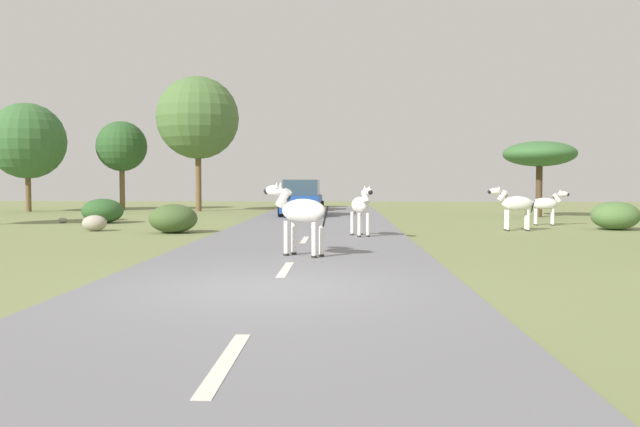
{
  "coord_description": "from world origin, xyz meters",
  "views": [
    {
      "loc": [
        1.18,
        -9.53,
        1.66
      ],
      "look_at": [
        0.44,
        11.71,
        0.61
      ],
      "focal_mm": 35.27,
      "sensor_mm": 36.0,
      "label": 1
    }
  ],
  "objects": [
    {
      "name": "car_1",
      "position": [
        -1.1,
        27.18,
        0.85
      ],
      "size": [
        2.08,
        4.37,
        1.74
      ],
      "rotation": [
        0.0,
        0.0,
        -0.02
      ],
      "color": "red",
      "rests_on": "road"
    },
    {
      "name": "zebra_3",
      "position": [
        7.11,
        12.21,
        0.92
      ],
      "size": [
        1.64,
        0.45,
        1.54
      ],
      "rotation": [
        0.0,
        0.0,
        1.6
      ],
      "color": "silver",
      "rests_on": "ground_plane"
    },
    {
      "name": "road",
      "position": [
        0.14,
        0.0,
        0.03
      ],
      "size": [
        6.0,
        64.0,
        0.05
      ],
      "primitive_type": "cube",
      "color": "slate",
      "rests_on": "ground_plane"
    },
    {
      "name": "bush_1",
      "position": [
        10.76,
        12.75,
        0.49
      ],
      "size": [
        1.65,
        1.48,
        0.99
      ],
      "primitive_type": "ellipsoid",
      "color": "#4C7038",
      "rests_on": "ground_plane"
    },
    {
      "name": "ground_plane",
      "position": [
        0.0,
        0.0,
        0.0
      ],
      "size": [
        90.0,
        90.0,
        0.0
      ],
      "primitive_type": "plane",
      "color": "olive"
    },
    {
      "name": "tree_3",
      "position": [
        -7.11,
        26.49,
        5.36
      ],
      "size": [
        4.72,
        4.72,
        7.73
      ],
      "color": "brown",
      "rests_on": "ground_plane"
    },
    {
      "name": "rock_1",
      "position": [
        -10.23,
        15.69,
        0.11
      ],
      "size": [
        0.38,
        0.27,
        0.22
      ],
      "primitive_type": "ellipsoid",
      "color": "gray",
      "rests_on": "ground_plane"
    },
    {
      "name": "bush_0",
      "position": [
        -4.36,
        10.85,
        0.48
      ],
      "size": [
        1.58,
        1.43,
        0.95
      ],
      "primitive_type": "ellipsoid",
      "color": "#425B2D",
      "rests_on": "ground_plane"
    },
    {
      "name": "rock_0",
      "position": [
        -7.26,
        11.55,
        0.27
      ],
      "size": [
        0.84,
        0.64,
        0.55
      ],
      "primitive_type": "ellipsoid",
      "color": "#A89E8C",
      "rests_on": "ground_plane"
    },
    {
      "name": "bush_3",
      "position": [
        -8.57,
        15.7,
        0.5
      ],
      "size": [
        1.67,
        1.5,
        1.0
      ],
      "primitive_type": "ellipsoid",
      "color": "#2D5628",
      "rests_on": "ground_plane"
    },
    {
      "name": "zebra_0",
      "position": [
        1.75,
        9.25,
        0.96
      ],
      "size": [
        0.73,
        1.58,
        1.53
      ],
      "rotation": [
        0.0,
        0.0,
        3.43
      ],
      "color": "silver",
      "rests_on": "road"
    },
    {
      "name": "car_0",
      "position": [
        -0.76,
        20.96,
        0.85
      ],
      "size": [
        2.05,
        4.36,
        1.74
      ],
      "rotation": [
        0.0,
        0.0,
        -0.01
      ],
      "color": "#1E479E",
      "rests_on": "road"
    },
    {
      "name": "zebra_1",
      "position": [
        0.26,
        4.18,
        1.02
      ],
      "size": [
        1.56,
        1.1,
        1.62
      ],
      "rotation": [
        0.0,
        0.0,
        1.03
      ],
      "color": "silver",
      "rests_on": "road"
    },
    {
      "name": "zebra_4",
      "position": [
        9.09,
        15.01,
        0.82
      ],
      "size": [
        1.46,
        0.5,
        1.38
      ],
      "rotation": [
        0.0,
        0.0,
        4.58
      ],
      "color": "silver",
      "rests_on": "ground_plane"
    },
    {
      "name": "tree_2",
      "position": [
        -12.0,
        27.71,
        3.8
      ],
      "size": [
        2.99,
        2.99,
        5.32
      ],
      "color": "brown",
      "rests_on": "ground_plane"
    },
    {
      "name": "lane_markings",
      "position": [
        0.14,
        -1.0,
        0.05
      ],
      "size": [
        0.16,
        56.0,
        0.01
      ],
      "color": "silver",
      "rests_on": "road"
    },
    {
      "name": "tree_0",
      "position": [
        10.62,
        20.89,
        3.0
      ],
      "size": [
        3.43,
        3.43,
        3.62
      ],
      "color": "#4C3823",
      "rests_on": "ground_plane"
    },
    {
      "name": "tree_4",
      "position": [
        -16.59,
        25.44,
        4.0
      ],
      "size": [
        4.27,
        4.27,
        6.14
      ],
      "color": "brown",
      "rests_on": "ground_plane"
    }
  ]
}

